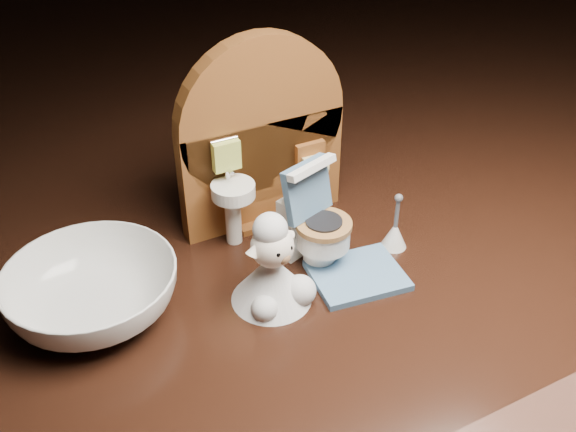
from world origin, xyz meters
name	(u,v)px	position (x,y,z in m)	size (l,w,h in m)	color
backdrop_panel	(261,145)	(0.00, 0.06, 0.07)	(0.13, 0.05, 0.15)	brown
toy_toilet	(313,226)	(0.01, 0.00, 0.03)	(0.05, 0.05, 0.08)	white
bath_mat	(357,275)	(0.03, -0.03, 0.00)	(0.06, 0.05, 0.00)	#4F769B
toilet_brush	(395,233)	(0.07, -0.01, 0.01)	(0.02, 0.02, 0.05)	white
plush_lamb	(273,272)	(-0.04, -0.03, 0.02)	(0.05, 0.05, 0.07)	silver
ceramic_bowl	(93,292)	(-0.15, 0.02, 0.02)	(0.11, 0.11, 0.04)	white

